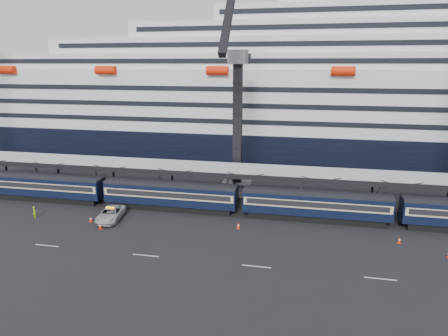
{
  "coord_description": "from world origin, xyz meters",
  "views": [
    {
      "loc": [
        -9.85,
        -40.73,
        20.1
      ],
      "look_at": [
        -20.26,
        10.0,
        6.47
      ],
      "focal_mm": 32.0,
      "sensor_mm": 36.0,
      "label": 1
    }
  ],
  "objects": [
    {
      "name": "traffic_cone_a",
      "position": [
        -34.41,
        1.67,
        0.4
      ],
      "size": [
        0.4,
        0.4,
        0.8
      ],
      "color": "#FF2808",
      "rests_on": "ground"
    },
    {
      "name": "traffic_cone_c",
      "position": [
        -17.44,
        5.17,
        0.41
      ],
      "size": [
        0.42,
        0.42,
        0.83
      ],
      "color": "#FF2808",
      "rests_on": "ground"
    },
    {
      "name": "crane_dark_near",
      "position": [
        -20.0,
        18.59,
        11.93
      ],
      "size": [
        4.5,
        17.75,
        35.08
      ],
      "color": "#54565C",
      "rests_on": "ground"
    },
    {
      "name": "worker",
      "position": [
        -44.83,
        3.29,
        0.79
      ],
      "size": [
        0.68,
        0.67,
        1.59
      ],
      "primitive_type": "imported",
      "rotation": [
        0.0,
        0.0,
        2.4
      ],
      "color": "#9ED80B",
      "rests_on": "ground"
    },
    {
      "name": "traffic_cone_b",
      "position": [
        -36.71,
        3.45,
        0.39
      ],
      "size": [
        0.4,
        0.4,
        0.8
      ],
      "color": "#FF2808",
      "rests_on": "ground"
    },
    {
      "name": "pickup_truck",
      "position": [
        -34.45,
        4.58,
        0.82
      ],
      "size": [
        3.57,
        6.25,
        1.64
      ],
      "primitive_type": "imported",
      "rotation": [
        0.0,
        0.0,
        0.15
      ],
      "color": "#A2A4A9",
      "rests_on": "ground"
    },
    {
      "name": "traffic_cone_d",
      "position": [
        1.45,
        4.8,
        0.38
      ],
      "size": [
        0.38,
        0.38,
        0.76
      ],
      "color": "#FF2808",
      "rests_on": "ground"
    },
    {
      "name": "train",
      "position": [
        -4.65,
        10.0,
        2.2
      ],
      "size": [
        133.05,
        3.0,
        4.05
      ],
      "color": "black",
      "rests_on": "ground"
    },
    {
      "name": "ground",
      "position": [
        0.0,
        0.0,
        0.0
      ],
      "size": [
        260.0,
        260.0,
        0.0
      ],
      "primitive_type": "plane",
      "color": "black",
      "rests_on": "ground"
    },
    {
      "name": "canopy",
      "position": [
        0.0,
        14.0,
        5.25
      ],
      "size": [
        130.0,
        6.25,
        5.53
      ],
      "color": "#989A9F",
      "rests_on": "ground"
    },
    {
      "name": "cruise_ship",
      "position": [
        -1.08,
        45.99,
        12.34
      ],
      "size": [
        214.09,
        28.84,
        34.0
      ],
      "color": "black",
      "rests_on": "ground"
    }
  ]
}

